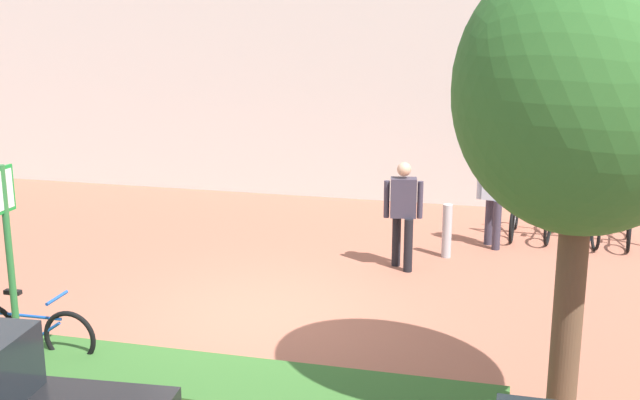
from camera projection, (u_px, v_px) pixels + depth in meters
name	position (u px, v px, depth m)	size (l,w,h in m)	color
ground_plane	(265.00, 315.00, 10.66)	(60.00, 60.00, 0.00)	#9E5B47
planter_strip	(182.00, 379.00, 8.67)	(7.00, 1.10, 0.16)	#336028
tree_sidewalk	(586.00, 94.00, 6.89)	(2.34, 2.34, 4.63)	brown
parking_sign_post	(8.00, 237.00, 8.80)	(0.08, 0.36, 2.38)	#2D7238
bike_at_sign	(31.00, 332.00, 9.24)	(1.68, 0.42, 0.86)	black
bike_rack_cluster	(571.00, 221.00, 13.99)	(2.66, 1.64, 0.83)	#99999E
bollard_steel	(447.00, 231.00, 13.02)	(0.16, 0.16, 0.90)	#ADADB2
person_suited_dark	(403.00, 209.00, 12.32)	(0.60, 0.38, 1.72)	black
person_shirt_blue	(495.00, 192.00, 13.45)	(0.60, 0.41, 1.72)	#383342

